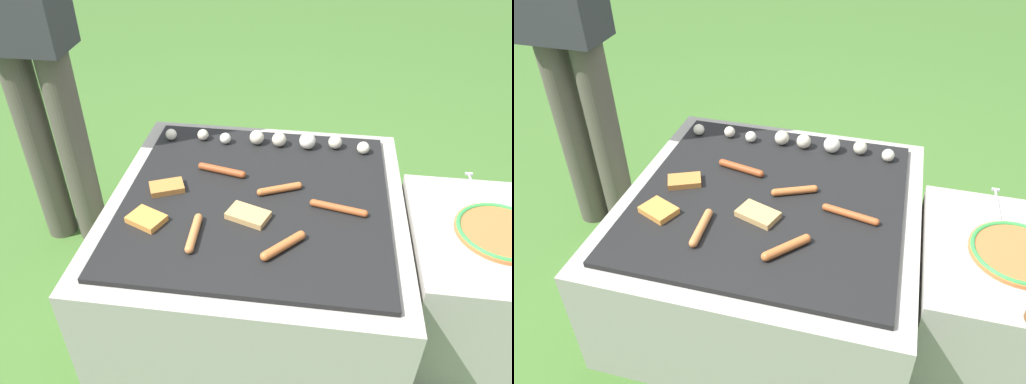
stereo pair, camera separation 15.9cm
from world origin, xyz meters
The scene contains 14 objects.
ground_plane centered at (0.00, 0.00, 0.00)m, with size 14.00×14.00×0.00m, color #3D6628.
grill centered at (0.00, 0.00, 0.21)m, with size 0.95×0.95×0.43m.
side_ledge centered at (0.74, -0.07, 0.22)m, with size 0.50×0.54×0.43m.
sausage_back_right centered at (0.26, -0.04, 0.44)m, with size 0.18×0.06×0.02m.
sausage_mid_left centered at (-0.15, -0.21, 0.44)m, with size 0.03×0.16×0.03m.
sausage_front_center centered at (-0.13, 0.12, 0.44)m, with size 0.17×0.06×0.02m.
sausage_back_left centered at (0.11, -0.23, 0.44)m, with size 0.12×0.13×0.03m.
sausage_front_right centered at (0.07, 0.04, 0.44)m, with size 0.14×0.08×0.02m.
bread_slice_left centered at (-0.31, -0.17, 0.44)m, with size 0.13×0.11×0.02m.
bread_slice_right centered at (-0.01, -0.11, 0.44)m, with size 0.14×0.11×0.02m.
bread_slice_center centered at (-0.29, 0.00, 0.44)m, with size 0.13×0.11×0.02m.
mushroom_row centered at (0.04, 0.33, 0.46)m, with size 0.76×0.07×0.06m.
plate_colorful centered at (0.74, -0.08, 0.44)m, with size 0.27×0.27×0.02m.
fork_utensil centered at (0.70, 0.13, 0.43)m, with size 0.02×0.22×0.01m.
Camera 2 is at (0.33, -1.24, 1.40)m, focal length 35.00 mm.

